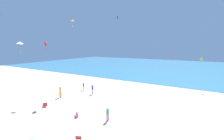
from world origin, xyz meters
TOP-DOWN VIEW (x-y plane):
  - ground_plane at (0.00, 10.00)m, footprint 120.00×120.00m
  - ocean_water at (0.00, 51.34)m, footprint 120.00×60.00m
  - beach_chair_far_right at (-7.47, 2.26)m, footprint 0.82×0.80m
  - beach_chair_far_left at (-1.95, -3.00)m, footprint 0.67×0.53m
  - beach_chair_mid_beach at (1.37, -1.17)m, footprint 0.71×0.75m
  - person_0 at (-8.33, 10.69)m, footprint 0.39×0.39m
  - person_1 at (-5.58, 9.70)m, footprint 0.44×0.44m
  - person_2 at (1.41, 3.26)m, footprint 0.39×0.39m
  - person_3 at (-1.95, 2.23)m, footprint 0.54×0.33m
  - person_4 at (-8.84, 5.98)m, footprint 0.44×0.44m
  - kite_lime at (9.14, 22.66)m, footprint 0.68×0.15m
  - kite_magenta at (4.59, 20.62)m, footprint 0.37×0.62m
  - kite_orange at (-8.56, 8.78)m, footprint 0.83×0.82m
  - kite_white at (-8.17, 0.19)m, footprint 0.85×0.71m
  - kite_red at (-10.19, 4.94)m, footprint 0.70×0.20m
  - kite_black at (-9.03, 24.14)m, footprint 0.21×0.73m

SIDE VIEW (x-z plane):
  - ground_plane at x=0.00m, z-range 0.00..0.00m
  - ocean_water at x=0.00m, z-range 0.00..0.05m
  - beach_chair_far_left at x=-1.95m, z-range -0.03..0.51m
  - person_3 at x=-1.95m, z-range -0.09..0.57m
  - beach_chair_mid_beach at x=1.37m, z-range -0.03..0.54m
  - beach_chair_far_right at x=-7.47m, z-range -0.01..0.59m
  - person_0 at x=-8.33m, z-range 0.11..1.52m
  - person_2 at x=1.41m, z-range 0.11..1.58m
  - person_1 at x=-5.58m, z-range 0.13..1.75m
  - person_4 at x=-8.84m, z-range 0.13..1.79m
  - kite_lime at x=9.14m, z-range 4.89..5.91m
  - kite_magenta at x=4.59m, z-range 5.09..6.52m
  - kite_red at x=-10.19m, z-range 7.33..8.72m
  - kite_white at x=-8.17m, z-range 7.43..8.86m
  - kite_orange at x=-8.56m, z-range 11.17..12.32m
  - kite_black at x=-9.03m, z-range 13.78..15.10m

